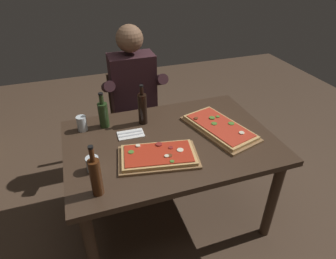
% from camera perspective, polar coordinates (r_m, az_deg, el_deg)
% --- Properties ---
extents(ground_plane, '(6.40, 6.40, 0.00)m').
position_cam_1_polar(ground_plane, '(2.45, 0.39, -16.30)').
color(ground_plane, '#4C3828').
extents(dining_table, '(1.40, 0.96, 0.74)m').
position_cam_1_polar(dining_table, '(2.01, 0.46, -4.22)').
color(dining_table, '#3D2B1E').
rests_on(dining_table, ground_plane).
extents(pizza_rectangular_front, '(0.53, 0.36, 0.05)m').
position_cam_1_polar(pizza_rectangular_front, '(1.78, -1.91, -5.26)').
color(pizza_rectangular_front, olive).
rests_on(pizza_rectangular_front, dining_table).
extents(pizza_rectangular_left, '(0.43, 0.61, 0.05)m').
position_cam_1_polar(pizza_rectangular_left, '(2.07, 10.21, 0.32)').
color(pizza_rectangular_left, olive).
rests_on(pizza_rectangular_left, dining_table).
extents(wine_bottle_dark, '(0.07, 0.07, 0.26)m').
position_cam_1_polar(wine_bottle_dark, '(2.09, -12.68, 3.04)').
color(wine_bottle_dark, '#233819').
rests_on(wine_bottle_dark, dining_table).
extents(oil_bottle_amber, '(0.06, 0.06, 0.31)m').
position_cam_1_polar(oil_bottle_amber, '(1.53, -14.13, -8.93)').
color(oil_bottle_amber, '#47230F').
rests_on(oil_bottle_amber, dining_table).
extents(vinegar_bottle_green, '(0.06, 0.06, 0.30)m').
position_cam_1_polar(vinegar_bottle_green, '(2.08, -5.07, 4.21)').
color(vinegar_bottle_green, black).
rests_on(vinegar_bottle_green, dining_table).
extents(tumbler_near_camera, '(0.07, 0.07, 0.11)m').
position_cam_1_polar(tumbler_near_camera, '(2.11, -16.69, 1.15)').
color(tumbler_near_camera, silver).
rests_on(tumbler_near_camera, dining_table).
extents(tumbler_far_side, '(0.08, 0.08, 0.09)m').
position_cam_1_polar(tumbler_far_side, '(1.73, -14.65, -6.79)').
color(tumbler_far_side, silver).
rests_on(tumbler_far_side, dining_table).
extents(napkin_cutlery_set, '(0.18, 0.12, 0.01)m').
position_cam_1_polar(napkin_cutlery_set, '(2.01, -7.39, -0.96)').
color(napkin_cutlery_set, white).
rests_on(napkin_cutlery_set, dining_table).
extents(diner_chair, '(0.44, 0.44, 0.87)m').
position_cam_1_polar(diner_chair, '(2.77, -6.87, 3.06)').
color(diner_chair, '#3D2B1E').
rests_on(diner_chair, ground_plane).
extents(seated_diner, '(0.53, 0.41, 1.33)m').
position_cam_1_polar(seated_diner, '(2.55, -6.64, 6.78)').
color(seated_diner, '#23232D').
rests_on(seated_diner, ground_plane).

